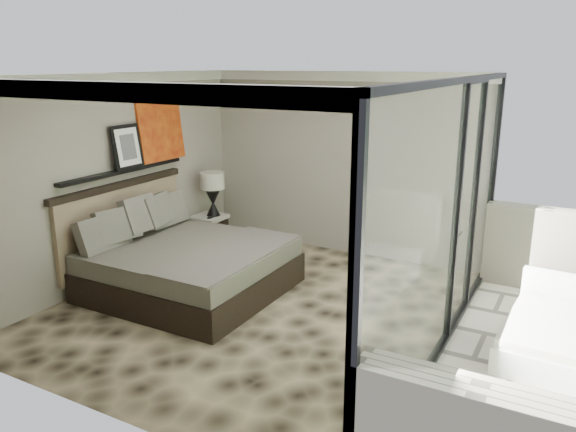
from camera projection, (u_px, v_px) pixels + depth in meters
The scene contains 12 objects.
floor at pixel (258, 307), 6.95m from camera, with size 5.00×5.00×0.00m, color black.
ceiling at pixel (254, 75), 6.21m from camera, with size 4.50×5.00×0.02m, color silver.
back_wall at pixel (341, 164), 8.68m from camera, with size 4.50×0.02×2.80m, color gray.
left_wall at pixel (116, 179), 7.62m from camera, with size 0.02×5.00×2.80m, color gray.
glass_wall at pixel (449, 223), 5.53m from camera, with size 0.08×5.00×2.80m, color white.
picture_ledge at pixel (124, 171), 7.65m from camera, with size 0.12×2.20×0.05m, color black.
bed at pixel (184, 263), 7.40m from camera, with size 2.33×2.25×1.29m.
nightstand at pixel (210, 232), 9.20m from camera, with size 0.49×0.49×0.49m, color black.
table_lamp at pixel (213, 188), 9.02m from camera, with size 0.39×0.39×0.71m.
abstract_canvas at pixel (161, 130), 8.21m from camera, with size 0.04×0.90×0.90m, color #BC3B10.
framed_print at pixel (127, 147), 7.58m from camera, with size 0.03×0.50×0.60m, color black.
lounger at pixel (547, 332), 5.90m from camera, with size 0.89×1.64×0.62m.
Camera 1 is at (3.41, -5.43, 2.94)m, focal length 35.00 mm.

